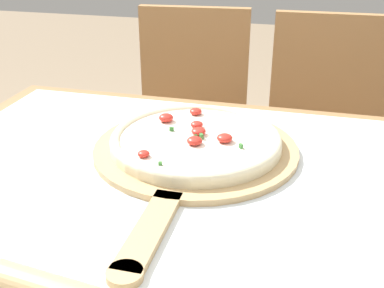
% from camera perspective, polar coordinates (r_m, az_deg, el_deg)
% --- Properties ---
extents(dining_table, '(1.16, 0.83, 0.74)m').
position_cam_1_polar(dining_table, '(0.91, 0.97, -11.66)').
color(dining_table, olive).
rests_on(dining_table, ground_plane).
extents(towel_cloth, '(1.08, 0.75, 0.00)m').
position_cam_1_polar(towel_cloth, '(0.84, 1.03, -4.94)').
color(towel_cloth, silver).
rests_on(towel_cloth, dining_table).
extents(pizza_peel, '(0.40, 0.61, 0.01)m').
position_cam_1_polar(pizza_peel, '(0.93, 0.15, -1.07)').
color(pizza_peel, tan).
rests_on(pizza_peel, towel_cloth).
extents(pizza, '(0.34, 0.34, 0.04)m').
position_cam_1_polar(pizza, '(0.94, 0.44, 0.50)').
color(pizza, beige).
rests_on(pizza, pizza_peel).
extents(chair_left, '(0.43, 0.43, 0.89)m').
position_cam_1_polar(chair_left, '(1.69, -0.22, 2.82)').
color(chair_left, '#A37547').
rests_on(chair_left, ground_plane).
extents(chair_right, '(0.41, 0.41, 0.89)m').
position_cam_1_polar(chair_right, '(1.65, 15.35, 1.19)').
color(chair_right, '#A37547').
rests_on(chair_right, ground_plane).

